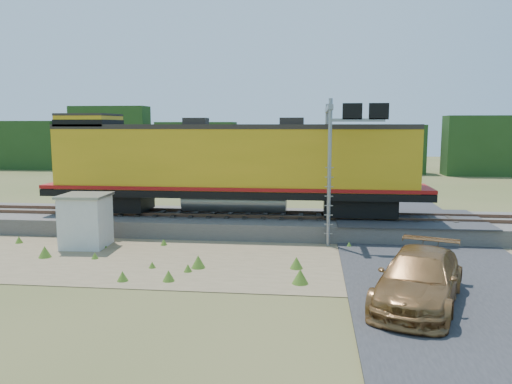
# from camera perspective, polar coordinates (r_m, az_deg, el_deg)

# --- Properties ---
(ground) EXTENTS (140.00, 140.00, 0.00)m
(ground) POSITION_cam_1_polar(r_m,az_deg,el_deg) (19.48, -0.70, -8.19)
(ground) COLOR #475123
(ground) RESTS_ON ground
(ballast) EXTENTS (70.00, 5.00, 0.80)m
(ballast) POSITION_cam_1_polar(r_m,az_deg,el_deg) (25.19, 1.03, -3.62)
(ballast) COLOR slate
(ballast) RESTS_ON ground
(rails) EXTENTS (70.00, 1.54, 0.16)m
(rails) POSITION_cam_1_polar(r_m,az_deg,el_deg) (25.10, 1.03, -2.54)
(rails) COLOR brown
(rails) RESTS_ON ballast
(dirt_shoulder) EXTENTS (26.00, 8.00, 0.03)m
(dirt_shoulder) POSITION_cam_1_polar(r_m,az_deg,el_deg) (20.29, -6.18, -7.55)
(dirt_shoulder) COLOR #8C7754
(dirt_shoulder) RESTS_ON ground
(road) EXTENTS (7.00, 66.00, 0.86)m
(road) POSITION_cam_1_polar(r_m,az_deg,el_deg) (20.55, 19.51, -7.54)
(road) COLOR #38383A
(road) RESTS_ON ground
(tree_line_north) EXTENTS (130.00, 3.00, 6.50)m
(tree_line_north) POSITION_cam_1_polar(r_m,az_deg,el_deg) (56.68, 4.18, 5.34)
(tree_line_north) COLOR #203E16
(tree_line_north) RESTS_ON ground
(weed_clumps) EXTENTS (15.00, 6.20, 0.56)m
(weed_clumps) POSITION_cam_1_polar(r_m,az_deg,el_deg) (20.30, -10.60, -7.67)
(weed_clumps) COLOR #4A7320
(weed_clumps) RESTS_ON ground
(locomotive) EXTENTS (19.14, 2.92, 4.94)m
(locomotive) POSITION_cam_1_polar(r_m,az_deg,el_deg) (25.02, -3.16, 3.23)
(locomotive) COLOR black
(locomotive) RESTS_ON rails
(shed) EXTENTS (2.07, 2.07, 2.35)m
(shed) POSITION_cam_1_polar(r_m,az_deg,el_deg) (23.02, -18.87, -3.10)
(shed) COLOR silver
(shed) RESTS_ON ground
(signal_gantry) EXTENTS (2.56, 6.20, 6.45)m
(signal_gantry) POSITION_cam_1_polar(r_m,az_deg,el_deg) (23.97, 9.06, 6.51)
(signal_gantry) COLOR gray
(signal_gantry) RESTS_ON ground
(car) EXTENTS (3.89, 5.84, 1.57)m
(car) POSITION_cam_1_polar(r_m,az_deg,el_deg) (15.79, 18.14, -9.41)
(car) COLOR olive
(car) RESTS_ON ground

